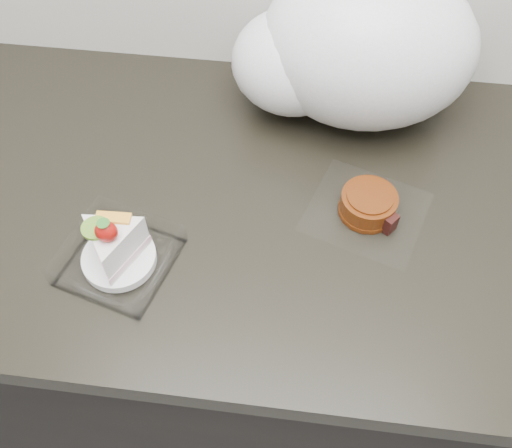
% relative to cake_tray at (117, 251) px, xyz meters
% --- Properties ---
extents(counter, '(2.04, 0.64, 0.90)m').
position_rel_cake_tray_xyz_m(counter, '(0.21, 0.14, -0.48)').
color(counter, black).
rests_on(counter, ground).
extents(cake_tray, '(0.17, 0.17, 0.11)m').
position_rel_cake_tray_xyz_m(cake_tray, '(0.00, 0.00, 0.00)').
color(cake_tray, white).
rests_on(cake_tray, counter).
extents(mooncake_wrap, '(0.21, 0.20, 0.04)m').
position_rel_cake_tray_xyz_m(mooncake_wrap, '(0.35, 0.13, -0.01)').
color(mooncake_wrap, white).
rests_on(mooncake_wrap, counter).
extents(plastic_bag, '(0.44, 0.36, 0.31)m').
position_rel_cake_tray_xyz_m(plastic_bag, '(0.30, 0.35, 0.09)').
color(plastic_bag, white).
rests_on(plastic_bag, counter).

